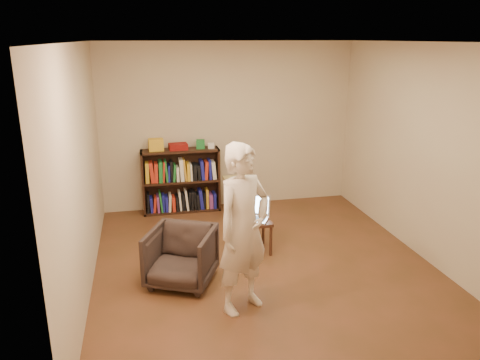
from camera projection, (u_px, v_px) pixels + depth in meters
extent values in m
plane|color=#4C3118|center=(264.00, 265.00, 5.67)|extent=(4.50, 4.50, 0.00)
plane|color=white|center=(268.00, 42.00, 4.91)|extent=(4.50, 4.50, 0.00)
plane|color=beige|center=(228.00, 126.00, 7.39)|extent=(4.00, 0.00, 4.00)
plane|color=beige|center=(81.00, 172.00, 4.88)|extent=(0.00, 4.50, 4.50)
plane|color=beige|center=(424.00, 153.00, 5.69)|extent=(0.00, 4.50, 4.50)
cube|color=black|center=(143.00, 183.00, 7.18)|extent=(0.03, 0.30, 1.00)
cube|color=black|center=(218.00, 178.00, 7.42)|extent=(0.03, 0.30, 1.00)
cube|color=black|center=(180.00, 178.00, 7.43)|extent=(1.20, 0.02, 1.00)
cube|color=black|center=(182.00, 210.00, 7.45)|extent=(1.20, 0.30, 0.03)
cube|color=black|center=(181.00, 181.00, 7.30)|extent=(1.14, 0.30, 0.03)
cube|color=black|center=(180.00, 151.00, 7.16)|extent=(1.20, 0.30, 0.03)
cube|color=gold|center=(156.00, 145.00, 7.07)|extent=(0.23, 0.17, 0.18)
cube|color=maroon|center=(178.00, 147.00, 7.15)|extent=(0.29, 0.22, 0.09)
cube|color=#1F7530|center=(200.00, 144.00, 7.23)|extent=(0.14, 0.14, 0.13)
cube|color=white|center=(211.00, 146.00, 7.24)|extent=(0.11, 0.11, 0.08)
cube|color=tan|center=(238.00, 180.00, 7.14)|extent=(0.40, 0.40, 0.04)
cylinder|color=tan|center=(230.00, 202.00, 7.05)|extent=(0.04, 0.04, 0.54)
cylinder|color=tan|center=(250.00, 200.00, 7.11)|extent=(0.04, 0.04, 0.54)
cylinder|color=tan|center=(226.00, 195.00, 7.34)|extent=(0.04, 0.04, 0.54)
cylinder|color=tan|center=(245.00, 194.00, 7.41)|extent=(0.04, 0.04, 0.54)
imported|color=#312521|center=(181.00, 256.00, 5.18)|extent=(0.92, 0.93, 0.64)
cube|color=#331711|center=(253.00, 221.00, 5.94)|extent=(0.42, 0.42, 0.04)
cylinder|color=#331711|center=(243.00, 244.00, 5.80)|extent=(0.04, 0.04, 0.39)
cylinder|color=#331711|center=(271.00, 241.00, 5.87)|extent=(0.04, 0.04, 0.39)
cylinder|color=#331711|center=(237.00, 232.00, 6.14)|extent=(0.04, 0.04, 0.39)
cylinder|color=#331711|center=(263.00, 230.00, 6.21)|extent=(0.04, 0.04, 0.39)
cube|color=#B6B5BA|center=(253.00, 219.00, 5.93)|extent=(0.46, 0.41, 0.02)
cube|color=black|center=(253.00, 218.00, 5.93)|extent=(0.35, 0.28, 0.00)
cube|color=#B6B5BA|center=(256.00, 204.00, 6.04)|extent=(0.36, 0.24, 0.26)
cube|color=#A2C5E3|center=(256.00, 204.00, 6.04)|extent=(0.32, 0.20, 0.22)
imported|color=beige|center=(243.00, 229.00, 4.54)|extent=(0.75, 0.67, 1.72)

